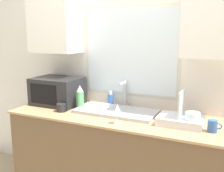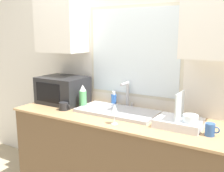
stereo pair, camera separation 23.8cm
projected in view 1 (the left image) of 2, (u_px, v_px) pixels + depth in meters
countertop at (117, 159)px, 2.54m from camera, size 2.06×0.68×0.90m
wall_back at (130, 58)px, 2.63m from camera, size 6.00×0.38×2.60m
sink_basin at (116, 111)px, 2.52m from camera, size 0.77×0.38×0.03m
faucet at (125, 92)px, 2.67m from camera, size 0.08×0.16×0.28m
microwave at (58, 91)px, 2.82m from camera, size 0.50×0.39×0.29m
dish_rack at (182, 119)px, 2.17m from camera, size 0.37×0.27×0.29m
spray_bottle at (80, 97)px, 2.64m from camera, size 0.07×0.07×0.24m
soap_bottle at (111, 100)px, 2.76m from camera, size 0.06×0.06×0.16m
mug_near_sink at (61, 108)px, 2.56m from camera, size 0.12×0.09×0.08m
wine_glass at (117, 109)px, 2.18m from camera, size 0.06×0.06×0.17m
mug_by_rack at (213, 126)px, 2.02m from camera, size 0.11×0.07×0.10m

